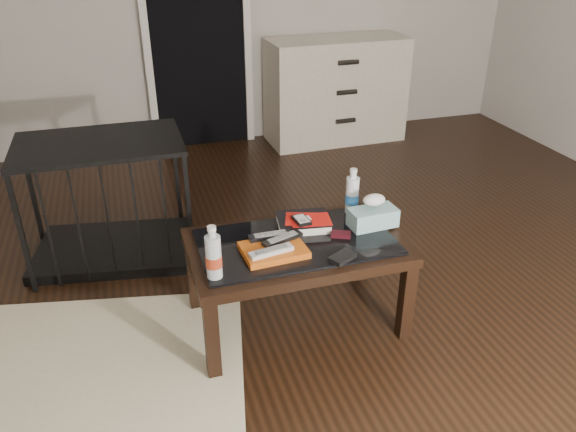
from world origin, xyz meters
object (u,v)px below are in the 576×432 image
Objects in this scene: coffee_table at (296,253)px; textbook at (303,222)px; water_bottle_left at (213,252)px; water_bottle_right at (352,191)px; dresser at (335,90)px; pet_crate at (110,219)px; tissue_box at (373,217)px.

textbook is at bearing 58.72° from coffee_table.
coffee_table is 0.49m from water_bottle_left.
water_bottle_left is at bearing -154.04° from water_bottle_right.
coffee_table is 0.82× the size of dresser.
pet_crate is at bearing 132.09° from coffee_table.
dresser is at bearing 69.13° from tissue_box.
textbook is at bearing 160.78° from tissue_box.
dresser reaches higher than tissue_box.
textbook is 0.31m from water_bottle_right.
coffee_table is at bearing 23.43° from water_bottle_left.
coffee_table is at bearing -113.11° from textbook.
water_bottle_right is (-0.79, -2.25, 0.13)m from dresser.
water_bottle_left is (-0.42, -0.18, 0.18)m from coffee_table.
coffee_table is 1.01× the size of pet_crate.
tissue_box is at bearing -75.88° from water_bottle_right.
textbook is 0.34m from tissue_box.
pet_crate is 4.15× the size of water_bottle_right.
pet_crate reaches higher than water_bottle_left.
dresser is 3.06m from water_bottle_left.
tissue_box is (1.24, -0.90, 0.28)m from pet_crate.
tissue_box is at bearing 4.54° from coffee_table.
coffee_table is 0.45m from water_bottle_right.
pet_crate is (-1.99, -1.51, -0.22)m from dresser.
pet_crate reaches higher than coffee_table.
textbook is 1.09× the size of tissue_box.
dresser is at bearing 70.56° from water_bottle_right.
textbook is at bearing -116.44° from dresser.
water_bottle_left is at bearing -168.98° from tissue_box.
coffee_table is 1.27m from pet_crate.
textbook is 1.05× the size of water_bottle_right.
water_bottle_left is 1.00× the size of water_bottle_right.
coffee_table is 4.35× the size of tissue_box.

